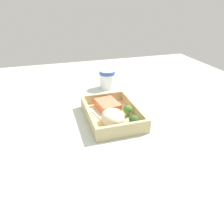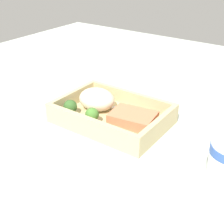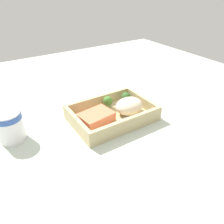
% 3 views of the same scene
% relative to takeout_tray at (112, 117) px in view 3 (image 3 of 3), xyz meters
% --- Properties ---
extents(ground_plane, '(1.60, 1.60, 0.02)m').
position_rel_takeout_tray_xyz_m(ground_plane, '(0.00, 0.00, -0.02)').
color(ground_plane, '#B4C0B2').
extents(takeout_tray, '(0.26, 0.18, 0.01)m').
position_rel_takeout_tray_xyz_m(takeout_tray, '(0.00, 0.00, 0.00)').
color(takeout_tray, tan).
rests_on(takeout_tray, ground_plane).
extents(tray_rim, '(0.26, 0.18, 0.04)m').
position_rel_takeout_tray_xyz_m(tray_rim, '(0.00, 0.00, 0.02)').
color(tray_rim, tan).
rests_on(tray_rim, takeout_tray).
extents(salmon_fillet, '(0.11, 0.09, 0.03)m').
position_rel_takeout_tray_xyz_m(salmon_fillet, '(-0.06, 0.00, 0.02)').
color(salmon_fillet, '#E87852').
rests_on(salmon_fillet, takeout_tray).
extents(mashed_potatoes, '(0.09, 0.08, 0.05)m').
position_rel_takeout_tray_xyz_m(mashed_potatoes, '(0.06, -0.02, 0.03)').
color(mashed_potatoes, beige).
rests_on(mashed_potatoes, takeout_tray).
extents(broccoli_floret_1, '(0.03, 0.03, 0.04)m').
position_rel_takeout_tray_xyz_m(broccoli_floret_1, '(0.02, 0.05, 0.03)').
color(broccoli_floret_1, '#7D9A5D').
rests_on(broccoli_floret_1, takeout_tray).
extents(broccoli_floret_2, '(0.03, 0.03, 0.04)m').
position_rel_takeout_tray_xyz_m(broccoli_floret_2, '(0.09, 0.05, 0.03)').
color(broccoli_floret_2, '#7B9755').
rests_on(broccoli_floret_2, takeout_tray).
extents(fork, '(0.16, 0.05, 0.00)m').
position_rel_takeout_tray_xyz_m(fork, '(0.01, -0.04, 0.01)').
color(fork, silver).
rests_on(fork, takeout_tray).
extents(paper_cup, '(0.07, 0.07, 0.09)m').
position_rel_takeout_tray_xyz_m(paper_cup, '(-0.30, 0.07, 0.04)').
color(paper_cup, white).
rests_on(paper_cup, ground_plane).
extents(receipt_slip, '(0.13, 0.15, 0.00)m').
position_rel_takeout_tray_xyz_m(receipt_slip, '(-0.22, -0.06, -0.00)').
color(receipt_slip, white).
rests_on(receipt_slip, ground_plane).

